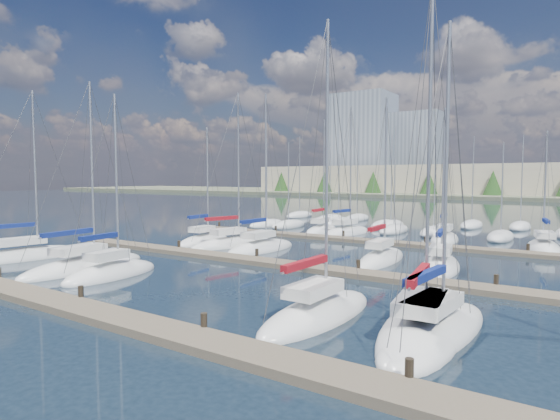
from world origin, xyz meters
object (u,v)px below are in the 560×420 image
Objects in this scene: sailboat_l at (440,266)px; sailboat_j at (261,248)px; sailboat_h at (204,241)px; sailboat_p at (445,239)px; sailboat_d at (318,314)px; sailboat_q at (544,248)px; sailboat_a at (27,256)px; sailboat_e at (422,329)px; sailboat_n at (321,231)px; sailboat_k at (381,259)px; sailboat_o at (347,232)px; sailboat_f at (436,332)px; sailboat_i at (232,244)px; sailboat_c at (111,273)px; sailboat_b at (85,266)px.

sailboat_l is 0.83× the size of sailboat_j.
sailboat_p is at bearing 33.94° from sailboat_h.
sailboat_h is 0.84× the size of sailboat_d.
sailboat_q is 0.94× the size of sailboat_l.
sailboat_h is 0.86× the size of sailboat_a.
sailboat_h is at bearing -164.72° from sailboat_q.
sailboat_p is 28.11m from sailboat_e.
sailboat_d reaches higher than sailboat_n.
sailboat_o reaches higher than sailboat_k.
sailboat_h is at bearing -115.25° from sailboat_n.
sailboat_f reaches higher than sailboat_q.
sailboat_n is 1.23× the size of sailboat_q.
sailboat_n is at bearing 77.06° from sailboat_a.
sailboat_a is 0.93× the size of sailboat_i.
sailboat_p is 0.87× the size of sailboat_i.
sailboat_d reaches higher than sailboat_p.
sailboat_j is 1.01× the size of sailboat_d.
sailboat_f is (17.97, -13.20, -0.00)m from sailboat_j.
sailboat_n is 0.91× the size of sailboat_o.
sailboat_d is 25.18m from sailboat_a.
sailboat_k is at bearing 102.35° from sailboat_d.
sailboat_n reaches higher than sailboat_q.
sailboat_n is 1.15× the size of sailboat_h.
sailboat_c is at bearing -122.15° from sailboat_p.
sailboat_e is (6.36, -27.38, -0.01)m from sailboat_p.
sailboat_e is 25.00m from sailboat_i.
sailboat_h is 3.28m from sailboat_i.
sailboat_d is 1.02× the size of sailboat_a.
sailboat_i is at bearing 140.51° from sailboat_d.
sailboat_p is at bearing 57.30° from sailboat_a.
sailboat_a is (-10.10, -26.73, -0.02)m from sailboat_n.
sailboat_j reaches higher than sailboat_n.
sailboat_n is 31.31m from sailboat_d.
sailboat_d reaches higher than sailboat_c.
sailboat_c is 0.82× the size of sailboat_e.
sailboat_j is 21.88m from sailboat_e.
sailboat_j is at bearing -86.29° from sailboat_o.
sailboat_h is 22.58m from sailboat_p.
sailboat_p is 20.03m from sailboat_i.
sailboat_o reaches higher than sailboat_a.
sailboat_b is (-22.92, 0.30, -0.01)m from sailboat_f.
sailboat_j is 1.03× the size of sailboat_a.
sailboat_d is at bearing -93.32° from sailboat_p.
sailboat_o reaches higher than sailboat_i.
sailboat_i reaches higher than sailboat_d.
sailboat_k is 0.91× the size of sailboat_j.
sailboat_k is at bearing -101.16° from sailboat_p.
sailboat_a is at bearing -108.10° from sailboat_o.
sailboat_e is (2.94, -13.35, -0.00)m from sailboat_l.
sailboat_b reaches higher than sailboat_h.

